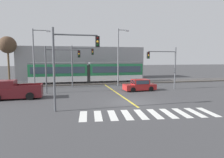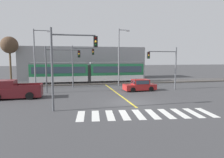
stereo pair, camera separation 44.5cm
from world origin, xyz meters
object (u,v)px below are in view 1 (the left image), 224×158
(street_lamp_west, at_px, (35,55))
(bare_tree_far_west, at_px, (8,45))
(traffic_light_near_left, at_px, (69,57))
(street_lamp_centre, at_px, (119,54))
(traffic_light_mid_left, at_px, (58,62))
(traffic_light_far_left, at_px, (79,60))
(light_rail_tram, at_px, (88,72))
(traffic_light_mid_right, at_px, (165,62))
(sedan_crossing, at_px, (140,85))
(pickup_truck, at_px, (14,91))

(street_lamp_west, height_order, bare_tree_far_west, street_lamp_west)
(traffic_light_near_left, distance_m, street_lamp_centre, 15.87)
(traffic_light_mid_left, height_order, traffic_light_far_left, traffic_light_far_left)
(light_rail_tram, relative_size, traffic_light_far_left, 3.03)
(traffic_light_mid_left, distance_m, traffic_light_near_left, 9.02)
(light_rail_tram, xyz_separation_m, traffic_light_mid_right, (9.61, -8.65, 1.73))
(traffic_light_far_left, relative_size, bare_tree_far_west, 0.76)
(light_rail_tram, xyz_separation_m, street_lamp_centre, (4.54, -3.24, 2.89))
(traffic_light_far_left, relative_size, street_lamp_centre, 0.69)
(sedan_crossing, height_order, street_lamp_centre, street_lamp_centre)
(traffic_light_mid_right, bearing_deg, light_rail_tram, 138.02)
(sedan_crossing, height_order, bare_tree_far_west, bare_tree_far_west)
(pickup_truck, height_order, traffic_light_mid_left, traffic_light_mid_left)
(traffic_light_near_left, bearing_deg, street_lamp_west, 107.97)
(sedan_crossing, distance_m, traffic_light_near_left, 12.85)
(traffic_light_near_left, xyz_separation_m, street_lamp_west, (-4.41, 13.60, 0.46))
(traffic_light_mid_left, bearing_deg, light_rail_tram, 61.19)
(pickup_truck, bearing_deg, light_rail_tram, 50.46)
(traffic_light_mid_right, xyz_separation_m, bare_tree_far_west, (-22.83, 12.88, 2.69))
(traffic_light_mid_right, xyz_separation_m, street_lamp_west, (-17.33, 5.23, 1.02))
(traffic_light_far_left, bearing_deg, street_lamp_centre, 4.79)
(sedan_crossing, bearing_deg, traffic_light_near_left, -138.20)
(street_lamp_centre, distance_m, bare_tree_far_west, 19.33)
(street_lamp_centre, bearing_deg, pickup_truck, -150.60)
(sedan_crossing, bearing_deg, street_lamp_centre, 103.46)
(street_lamp_west, xyz_separation_m, bare_tree_far_west, (-5.50, 7.65, 1.67))
(traffic_light_mid_right, distance_m, street_lamp_centre, 7.50)
(sedan_crossing, relative_size, bare_tree_far_west, 0.54)
(light_rail_tram, xyz_separation_m, pickup_truck, (-8.95, -10.85, -1.21))
(light_rail_tram, relative_size, sedan_crossing, 4.30)
(pickup_truck, distance_m, traffic_light_far_left, 10.69)
(pickup_truck, relative_size, traffic_light_near_left, 0.81)
(traffic_light_mid_right, xyz_separation_m, traffic_light_far_left, (-11.23, 4.89, 0.24))
(traffic_light_mid_right, relative_size, traffic_light_near_left, 0.86)
(traffic_light_mid_left, bearing_deg, pickup_truck, -148.50)
(sedan_crossing, relative_size, traffic_light_mid_left, 0.75)
(light_rail_tram, distance_m, bare_tree_far_west, 14.57)
(street_lamp_centre, bearing_deg, traffic_light_far_left, -175.21)
(traffic_light_far_left, height_order, street_lamp_west, street_lamp_west)
(light_rail_tram, bearing_deg, street_lamp_centre, -35.50)
(traffic_light_far_left, bearing_deg, pickup_truck, -135.98)
(sedan_crossing, height_order, traffic_light_mid_left, traffic_light_mid_left)
(traffic_light_mid_right, distance_m, street_lamp_west, 18.13)
(sedan_crossing, distance_m, traffic_light_far_left, 9.63)
(pickup_truck, distance_m, bare_tree_far_west, 16.65)
(pickup_truck, xyz_separation_m, street_lamp_centre, (13.50, 7.61, 4.09))
(traffic_light_mid_left, bearing_deg, traffic_light_far_left, 56.82)
(pickup_truck, xyz_separation_m, traffic_light_far_left, (7.34, 7.09, 3.18))
(traffic_light_mid_right, xyz_separation_m, traffic_light_near_left, (-12.91, -8.37, 0.57))
(traffic_light_mid_left, relative_size, bare_tree_far_west, 0.71)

